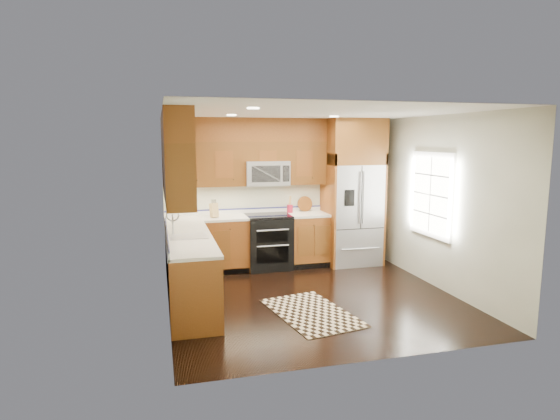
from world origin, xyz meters
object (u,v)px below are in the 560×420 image
object	(u,v)px
knife_block	(214,210)
utensil_crock	(290,207)
rug	(311,313)
refrigerator	(353,192)
range	(268,242)

from	to	relation	value
knife_block	utensil_crock	xyz separation A→B (m)	(1.37, 0.16, -0.02)
rug	knife_block	xyz separation A→B (m)	(-0.98, 2.26, 1.06)
knife_block	utensil_crock	world-z (taller)	knife_block
refrigerator	utensil_crock	world-z (taller)	refrigerator
rug	utensil_crock	distance (m)	2.67
refrigerator	rug	xyz separation A→B (m)	(-1.51, -2.21, -1.30)
range	knife_block	distance (m)	1.11
knife_block	refrigerator	bearing A→B (deg)	-1.26
range	knife_block	xyz separation A→B (m)	(-0.93, 0.02, 0.59)
utensil_crock	rug	bearing A→B (deg)	-99.26
rug	utensil_crock	bearing A→B (deg)	70.28
range	refrigerator	distance (m)	1.76
refrigerator	utensil_crock	bearing A→B (deg)	168.96
range	rug	distance (m)	2.29
rug	knife_block	size ratio (longest dim) A/B	4.79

